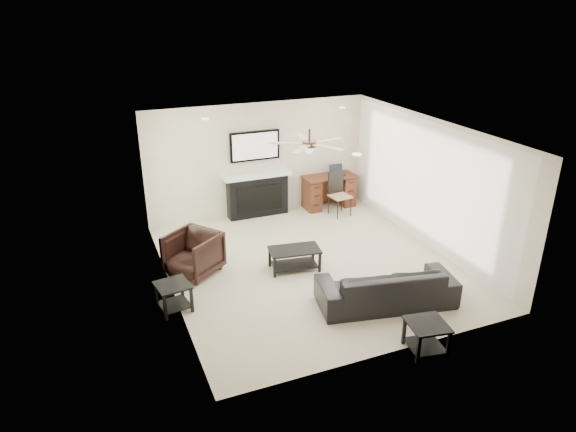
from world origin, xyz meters
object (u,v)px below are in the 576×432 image
(sofa, at_px, (386,286))
(armchair, at_px, (193,253))
(fireplace_unit, at_px, (257,175))
(coffee_table, at_px, (294,259))
(desk, at_px, (329,191))

(sofa, bearing_deg, armchair, -28.40)
(sofa, bearing_deg, fireplace_unit, -69.73)
(coffee_table, bearing_deg, fireplace_unit, 93.68)
(coffee_table, distance_m, desk, 3.16)
(coffee_table, height_order, fireplace_unit, fireplace_unit)
(armchair, relative_size, fireplace_unit, 0.44)
(desk, bearing_deg, coffee_table, -127.66)
(sofa, relative_size, fireplace_unit, 1.13)
(sofa, distance_m, desk, 4.23)
(fireplace_unit, height_order, desk, fireplace_unit)
(sofa, xyz_separation_m, armchair, (-2.60, 2.15, 0.07))
(sofa, xyz_separation_m, desk, (1.03, 4.10, 0.06))
(fireplace_unit, bearing_deg, desk, -4.33)
(sofa, distance_m, fireplace_unit, 4.33)
(coffee_table, relative_size, fireplace_unit, 0.47)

